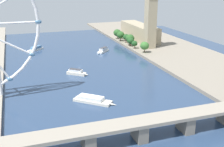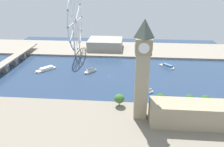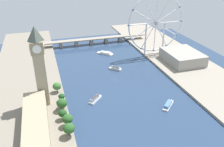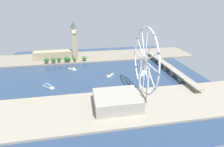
{
  "view_description": "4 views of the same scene",
  "coord_description": "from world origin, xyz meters",
  "px_view_note": "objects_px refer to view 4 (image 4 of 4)",
  "views": [
    {
      "loc": [
        60.68,
        281.59,
        86.47
      ],
      "look_at": [
        -10.71,
        71.57,
        12.91
      ],
      "focal_mm": 46.78,
      "sensor_mm": 36.0,
      "label": 1
    },
    {
      "loc": [
        -271.73,
        -26.62,
        120.63
      ],
      "look_at": [
        -19.99,
        -5.5,
        11.79
      ],
      "focal_mm": 35.21,
      "sensor_mm": 36.0,
      "label": 2
    },
    {
      "loc": [
        -90.64,
        -278.89,
        154.34
      ],
      "look_at": [
        -4.91,
        -1.43,
        9.5
      ],
      "focal_mm": 37.96,
      "sensor_mm": 36.0,
      "label": 3
    },
    {
      "loc": [
        317.81,
        -24.88,
        137.52
      ],
      "look_at": [
        22.08,
        28.86,
        10.51
      ],
      "focal_mm": 28.3,
      "sensor_mm": 36.0,
      "label": 4
    }
  ],
  "objects_px": {
    "ferris_wheel": "(145,61)",
    "tour_boat_2": "(143,73)",
    "tour_boat_1": "(72,68)",
    "parliament_block": "(53,55)",
    "tour_boat_3": "(110,75)",
    "clock_tower": "(74,40)",
    "tour_boat_0": "(49,86)",
    "river_bridge": "(168,66)",
    "riverside_hall": "(117,100)"
  },
  "relations": [
    {
      "from": "ferris_wheel",
      "to": "tour_boat_0",
      "type": "distance_m",
      "value": 165.53
    },
    {
      "from": "parliament_block",
      "to": "river_bridge",
      "type": "relative_size",
      "value": 0.41
    },
    {
      "from": "tour_boat_0",
      "to": "tour_boat_1",
      "type": "relative_size",
      "value": 1.14
    },
    {
      "from": "tour_boat_1",
      "to": "tour_boat_2",
      "type": "height_order",
      "value": "tour_boat_1"
    },
    {
      "from": "clock_tower",
      "to": "tour_boat_0",
      "type": "relative_size",
      "value": 4.03
    },
    {
      "from": "clock_tower",
      "to": "tour_boat_0",
      "type": "bearing_deg",
      "value": -18.5
    },
    {
      "from": "parliament_block",
      "to": "riverside_hall",
      "type": "bearing_deg",
      "value": 25.88
    },
    {
      "from": "riverside_hall",
      "to": "tour_boat_3",
      "type": "distance_m",
      "value": 109.19
    },
    {
      "from": "river_bridge",
      "to": "tour_boat_3",
      "type": "relative_size",
      "value": 11.45
    },
    {
      "from": "tour_boat_2",
      "to": "tour_boat_3",
      "type": "bearing_deg",
      "value": 129.0
    },
    {
      "from": "parliament_block",
      "to": "tour_boat_0",
      "type": "distance_m",
      "value": 143.99
    },
    {
      "from": "clock_tower",
      "to": "tour_boat_1",
      "type": "xyz_separation_m",
      "value": [
        57.32,
        -8.47,
        -47.32
      ]
    },
    {
      "from": "ferris_wheel",
      "to": "tour_boat_2",
      "type": "bearing_deg",
      "value": 160.49
    },
    {
      "from": "river_bridge",
      "to": "tour_boat_0",
      "type": "bearing_deg",
      "value": -80.96
    },
    {
      "from": "clock_tower",
      "to": "tour_boat_1",
      "type": "distance_m",
      "value": 74.81
    },
    {
      "from": "riverside_hall",
      "to": "tour_boat_3",
      "type": "xyz_separation_m",
      "value": [
        -108.4,
        9.3,
        -9.22
      ]
    },
    {
      "from": "clock_tower",
      "to": "riverside_hall",
      "type": "xyz_separation_m",
      "value": [
        214.33,
        56.05,
        -38.17
      ]
    },
    {
      "from": "tour_boat_1",
      "to": "clock_tower",
      "type": "bearing_deg",
      "value": 126.82
    },
    {
      "from": "tour_boat_2",
      "to": "tour_boat_3",
      "type": "relative_size",
      "value": 1.48
    },
    {
      "from": "river_bridge",
      "to": "tour_boat_1",
      "type": "relative_size",
      "value": 11.23
    },
    {
      "from": "parliament_block",
      "to": "tour_boat_2",
      "type": "height_order",
      "value": "parliament_block"
    },
    {
      "from": "parliament_block",
      "to": "ferris_wheel",
      "type": "distance_m",
      "value": 253.94
    },
    {
      "from": "ferris_wheel",
      "to": "parliament_block",
      "type": "bearing_deg",
      "value": -141.75
    },
    {
      "from": "tour_boat_1",
      "to": "tour_boat_3",
      "type": "height_order",
      "value": "tour_boat_1"
    },
    {
      "from": "riverside_hall",
      "to": "tour_boat_2",
      "type": "distance_m",
      "value": 129.88
    },
    {
      "from": "ferris_wheel",
      "to": "tour_boat_2",
      "type": "distance_m",
      "value": 99.24
    },
    {
      "from": "clock_tower",
      "to": "ferris_wheel",
      "type": "relative_size",
      "value": 0.88
    },
    {
      "from": "parliament_block",
      "to": "river_bridge",
      "type": "xyz_separation_m",
      "value": [
        106.25,
        240.78,
        -4.92
      ]
    },
    {
      "from": "parliament_block",
      "to": "ferris_wheel",
      "type": "xyz_separation_m",
      "value": [
        196.71,
        155.08,
        41.73
      ]
    },
    {
      "from": "tour_boat_1",
      "to": "river_bridge",
      "type": "bearing_deg",
      "value": 33.87
    },
    {
      "from": "clock_tower",
      "to": "parliament_block",
      "type": "bearing_deg",
      "value": -100.16
    },
    {
      "from": "tour_boat_0",
      "to": "parliament_block",
      "type": "bearing_deg",
      "value": 139.38
    },
    {
      "from": "parliament_block",
      "to": "tour_boat_1",
      "type": "xyz_separation_m",
      "value": [
        66.73,
        44.0,
        -11.05
      ]
    },
    {
      "from": "ferris_wheel",
      "to": "tour_boat_2",
      "type": "height_order",
      "value": "ferris_wheel"
    },
    {
      "from": "parliament_block",
      "to": "tour_boat_3",
      "type": "distance_m",
      "value": 165.25
    },
    {
      "from": "parliament_block",
      "to": "tour_boat_0",
      "type": "height_order",
      "value": "parliament_block"
    },
    {
      "from": "parliament_block",
      "to": "tour_boat_3",
      "type": "xyz_separation_m",
      "value": [
        115.33,
        117.83,
        -11.13
      ]
    },
    {
      "from": "clock_tower",
      "to": "river_bridge",
      "type": "xyz_separation_m",
      "value": [
        96.84,
        188.3,
        -41.19
      ]
    },
    {
      "from": "tour_boat_1",
      "to": "ferris_wheel",
      "type": "bearing_deg",
      "value": -4.26
    },
    {
      "from": "ferris_wheel",
      "to": "tour_boat_0",
      "type": "height_order",
      "value": "ferris_wheel"
    },
    {
      "from": "ferris_wheel",
      "to": "tour_boat_2",
      "type": "relative_size",
      "value": 3.59
    },
    {
      "from": "clock_tower",
      "to": "ferris_wheel",
      "type": "distance_m",
      "value": 213.64
    },
    {
      "from": "tour_boat_1",
      "to": "parliament_block",
      "type": "bearing_deg",
      "value": 168.63
    },
    {
      "from": "tour_boat_0",
      "to": "tour_boat_2",
      "type": "height_order",
      "value": "tour_boat_0"
    },
    {
      "from": "parliament_block",
      "to": "tour_boat_1",
      "type": "bearing_deg",
      "value": 33.4
    },
    {
      "from": "ferris_wheel",
      "to": "riverside_hall",
      "type": "xyz_separation_m",
      "value": [
        27.02,
        -46.55,
        -43.63
      ]
    },
    {
      "from": "ferris_wheel",
      "to": "tour_boat_3",
      "type": "xyz_separation_m",
      "value": [
        -81.38,
        -37.25,
        -52.85
      ]
    },
    {
      "from": "riverside_hall",
      "to": "ferris_wheel",
      "type": "bearing_deg",
      "value": 120.13
    },
    {
      "from": "tour_boat_1",
      "to": "tour_boat_2",
      "type": "bearing_deg",
      "value": 25.06
    },
    {
      "from": "parliament_block",
      "to": "tour_boat_3",
      "type": "relative_size",
      "value": 4.65
    }
  ]
}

